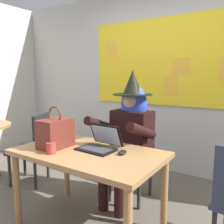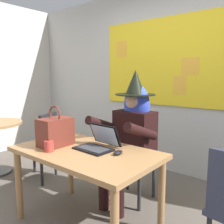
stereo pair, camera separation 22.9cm
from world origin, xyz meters
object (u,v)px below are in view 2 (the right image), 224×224
Objects in this scene: desk_main at (86,160)px; handbag at (55,132)px; laptop at (98,143)px; coffee_mug at (49,146)px; chair_spare_by_window at (42,143)px; chair_at_desk at (137,152)px; person_costumed at (131,129)px; computer_mouse at (118,153)px.

handbag is (-0.31, -0.08, 0.23)m from desk_main.
coffee_mug is at bearing -125.25° from laptop.
coffee_mug is 0.11× the size of chair_spare_by_window.
laptop reaches higher than coffee_mug.
chair_spare_by_window is (-1.20, 0.23, -0.26)m from laptop.
chair_spare_by_window is at bearing 163.95° from desk_main.
coffee_mug reaches higher than desk_main.
coffee_mug is (0.10, -0.15, -0.09)m from handbag.
chair_at_desk is 1.03m from coffee_mug.
person_costumed is (0.05, 0.62, 0.18)m from desk_main.
chair_at_desk reaches higher than chair_spare_by_window.
computer_mouse reaches higher than desk_main.
handbag is at bearing -165.60° from desk_main.
person_costumed is at bearing 72.64° from coffee_mug.
computer_mouse is (0.25, -0.66, 0.21)m from chair_at_desk.
handbag reaches higher than chair_at_desk.
laptop reaches higher than desk_main.
chair_spare_by_window is (-1.20, -0.41, -0.02)m from chair_at_desk.
chair_spare_by_window is (-0.94, 0.56, -0.26)m from coffee_mug.
handbag is (-0.61, -0.17, 0.12)m from computer_mouse.
person_costumed is (0.00, -0.12, 0.28)m from chair_at_desk.
laptop is at bearing 146.26° from chair_spare_by_window.
handbag is 0.42× the size of chair_spare_by_window.
laptop is 3.33× the size of computer_mouse.
laptop is at bearing 52.05° from coffee_mug.
handbag is (-0.36, -0.19, 0.09)m from laptop.
person_costumed reaches higher than handbag.
desk_main is at bearing -2.18° from person_costumed.
computer_mouse is (0.29, 0.09, 0.11)m from desk_main.
computer_mouse is at bearing -2.11° from laptop.
laptop is (0.05, 0.11, 0.14)m from desk_main.
handbag is 1.00m from chair_spare_by_window.
laptop is at bearing 172.25° from computer_mouse.
laptop is 0.42m from handbag.
desk_main is at bearing 14.40° from handbag.
handbag is 0.20m from coffee_mug.
handbag is (-0.36, -0.82, 0.33)m from chair_at_desk.
desk_main is at bearing -111.72° from laptop.
desk_main is 12.40× the size of computer_mouse.
laptop reaches higher than chair_spare_by_window.
chair_spare_by_window is at bearing 167.40° from computer_mouse.
computer_mouse is 1.09× the size of coffee_mug.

